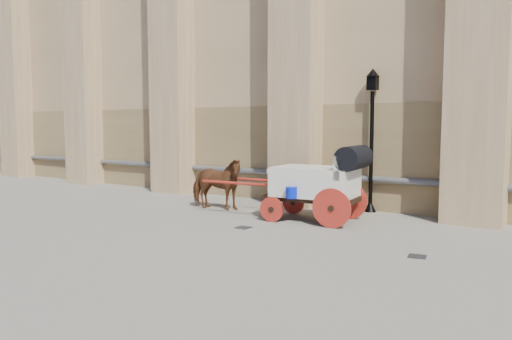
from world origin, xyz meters
The scene contains 6 objects.
ground centered at (0.00, 0.00, 0.00)m, with size 90.00×90.00×0.00m, color slate.
horse centered at (-2.47, 1.65, 0.74)m, with size 0.80×1.75×1.48m, color brown.
carriage centered at (0.78, 1.78, 1.03)m, with size 4.46×1.69×1.91m.
street_lamp centered at (1.29, 3.80, 2.10)m, with size 0.37×0.37×3.93m.
drain_grate_near centered at (-0.33, 0.04, 0.01)m, with size 0.32×0.32×0.01m, color black.
drain_grate_far centered at (3.80, -0.22, 0.01)m, with size 0.32×0.32×0.01m, color black.
Camera 1 is at (6.46, -9.27, 2.42)m, focal length 35.00 mm.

